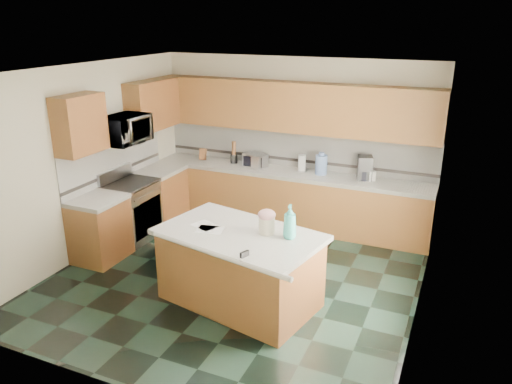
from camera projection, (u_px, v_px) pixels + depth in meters
The scene contains 52 objects.
floor at pixel (235, 278), 6.64m from camera, with size 4.60×4.60×0.00m, color black.
ceiling at pixel (232, 70), 5.74m from camera, with size 4.60×4.60×0.00m, color white.
wall_back at pixel (295, 141), 8.20m from camera, with size 4.60×0.04×2.70m, color beige.
wall_front at pixel (113, 261), 4.19m from camera, with size 4.60×0.04×2.70m, color beige.
wall_left at pixel (86, 161), 7.06m from camera, with size 0.04×4.60×2.70m, color beige.
wall_right at pixel (429, 209), 5.32m from camera, with size 0.04×4.60×2.70m, color beige.
back_base_cab at pixel (287, 200), 8.23m from camera, with size 4.60×0.60×0.86m, color #542C15.
back_countertop at pixel (288, 173), 8.08m from camera, with size 4.60×0.64×0.06m, color white.
back_upper_cab at pixel (292, 107), 7.84m from camera, with size 4.60×0.33×0.78m, color #542C15.
back_backsplash at pixel (294, 148), 8.21m from camera, with size 4.60×0.02×0.63m, color silver.
back_accent_band at pixel (294, 160), 8.27m from camera, with size 4.60×0.01×0.05m, color black.
left_base_cab_rear at pixel (161, 197), 8.37m from camera, with size 0.60×0.82×0.86m, color #542C15.
left_counter_rear at pixel (159, 170), 8.21m from camera, with size 0.64×0.82×0.06m, color white.
left_base_cab_front at pixel (100, 231), 7.04m from camera, with size 0.60×0.72×0.86m, color #542C15.
left_counter_front at pixel (97, 200), 6.89m from camera, with size 0.64×0.72×0.06m, color white.
left_backsplash at pixel (114, 160), 7.56m from camera, with size 0.02×2.30×0.63m, color silver.
left_accent_band at pixel (116, 172), 7.63m from camera, with size 0.01×2.30×0.05m, color black.
left_upper_cab_rear at pixel (153, 105), 8.03m from camera, with size 0.33×1.09×0.78m, color #542C15.
left_upper_cab_front at pixel (80, 124), 6.59m from camera, with size 0.33×0.72×0.78m, color #542C15.
range_body at pixel (132, 212), 7.68m from camera, with size 0.60×0.76×0.88m, color #B7B7BC.
range_oven_door at pixel (148, 217), 7.58m from camera, with size 0.02×0.68×0.55m, color black.
range_cooktop at pixel (129, 184), 7.53m from camera, with size 0.62×0.78×0.04m, color black.
range_handle at pixel (148, 194), 7.45m from camera, with size 0.02×0.02×0.66m, color #B7B7BC.
range_backguard at pixel (115, 174), 7.58m from camera, with size 0.06×0.76×0.18m, color #B7B7BC.
microwave at pixel (125, 130), 7.25m from camera, with size 0.73×0.50×0.41m, color #B7B7BC.
island_base at pixel (240, 270), 5.95m from camera, with size 1.77×1.01×0.86m, color #542C15.
island_top at pixel (239, 235), 5.80m from camera, with size 1.87×1.11×0.06m, color white.
island_bullnose at pixel (217, 255), 5.32m from camera, with size 0.06×0.06×1.87m, color white.
treat_jar at pixel (267, 225), 5.74m from camera, with size 0.19×0.19×0.20m, color beige.
treat_jar_lid at pixel (267, 215), 5.70m from camera, with size 0.21×0.21×0.13m, color pink.
treat_jar_knob at pixel (267, 211), 5.68m from camera, with size 0.02×0.02×0.07m, color tan.
treat_jar_knob_end_l at pixel (264, 211), 5.69m from camera, with size 0.04×0.04×0.04m, color tan.
treat_jar_knob_end_r at pixel (269, 212), 5.67m from camera, with size 0.04×0.04×0.04m, color tan.
soap_bottle_island at pixel (290, 222), 5.58m from camera, with size 0.15×0.15×0.40m, color #40B7B1.
paper_sheet_a at pixel (210, 229), 5.86m from camera, with size 0.31×0.23×0.00m, color white.
paper_sheet_b at pixel (205, 225), 5.98m from camera, with size 0.30×0.23×0.00m, color white.
clamp_body at pixel (245, 256), 5.20m from camera, with size 0.03×0.11×0.10m, color black.
clamp_handle at pixel (242, 260), 5.15m from camera, with size 0.02×0.02×0.08m, color black.
knife_block at pixel (203, 154), 8.67m from camera, with size 0.11×0.09×0.20m, color #472814.
utensil_crock at pixel (234, 159), 8.49m from camera, with size 0.12×0.12×0.15m, color black.
utensil_bundle at pixel (234, 148), 8.42m from camera, with size 0.07×0.07×0.22m, color #472814.
toaster_oven at pixel (255, 160), 8.30m from camera, with size 0.37×0.25×0.21m, color #B7B7BC.
toaster_oven_door at pixel (252, 162), 8.20m from camera, with size 0.33×0.01×0.17m, color black.
paper_towel at pixel (302, 163), 8.03m from camera, with size 0.12×0.12×0.27m, color white.
paper_towel_base at pixel (302, 171), 8.08m from camera, with size 0.18×0.18×0.01m, color #B7B7BC.
water_jug at pixel (321, 165), 7.87m from camera, with size 0.19×0.19×0.31m, color #6483C0.
water_jug_neck at pixel (322, 154), 7.81m from camera, with size 0.09×0.09×0.04m, color #6483C0.
coffee_maker at pixel (365, 168), 7.62m from camera, with size 0.21×0.24×0.37m, color black.
coffee_carafe at pixel (364, 175), 7.61m from camera, with size 0.15×0.15×0.15m, color black.
soap_bottle_back at pixel (371, 173), 7.57m from camera, with size 0.10×0.11×0.23m, color white.
soap_back_cap at pixel (372, 165), 7.53m from camera, with size 0.02×0.02×0.03m, color red.
window_light_proxy at pixel (426, 201), 5.11m from camera, with size 0.02×1.40×1.10m, color white.
Camera 1 is at (2.59, -5.28, 3.30)m, focal length 35.00 mm.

